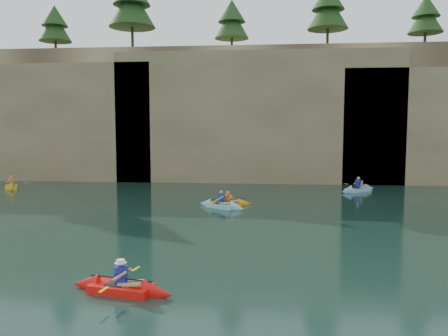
{
  "coord_description": "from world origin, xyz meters",
  "views": [
    {
      "loc": [
        2.56,
        -14.81,
        4.75
      ],
      "look_at": [
        0.89,
        3.6,
        3.0
      ],
      "focal_mm": 35.0,
      "sensor_mm": 36.0,
      "label": 1
    }
  ],
  "objects": [
    {
      "name": "cliff",
      "position": [
        0.0,
        30.0,
        6.0
      ],
      "size": [
        70.0,
        16.0,
        12.0
      ],
      "primitive_type": "cube",
      "color": "tan",
      "rests_on": "ground"
    },
    {
      "name": "kayaker_orange",
      "position": [
        0.43,
        11.04,
        0.14
      ],
      "size": [
        3.04,
        2.15,
        1.13
      ],
      "rotation": [
        0.0,
        0.0,
        0.33
      ],
      "color": "orange",
      "rests_on": "ground"
    },
    {
      "name": "sea_cave_east",
      "position": [
        10.0,
        21.95,
        2.25
      ],
      "size": [
        5.0,
        1.0,
        4.5
      ],
      "primitive_type": "cube",
      "color": "black",
      "rests_on": "ground"
    },
    {
      "name": "sea_cave_west",
      "position": [
        -18.0,
        21.95,
        2.0
      ],
      "size": [
        4.5,
        1.0,
        4.0
      ],
      "primitive_type": "cube",
      "color": "black",
      "rests_on": "ground"
    },
    {
      "name": "kayaker_ltblue_mid",
      "position": [
        9.53,
        17.79,
        0.17
      ],
      "size": [
        3.24,
        2.86,
        1.35
      ],
      "rotation": [
        0.0,
        0.0,
        0.69
      ],
      "color": "#7CAECF",
      "rests_on": "ground"
    },
    {
      "name": "kayaker_ltblue_near",
      "position": [
        0.1,
        10.38,
        0.16
      ],
      "size": [
        3.18,
        2.37,
        1.29
      ],
      "rotation": [
        0.0,
        0.0,
        -0.55
      ],
      "color": "#87CAE3",
      "rests_on": "ground"
    },
    {
      "name": "ground",
      "position": [
        0.0,
        0.0,
        0.0
      ],
      "size": [
        160.0,
        160.0,
        0.0
      ],
      "primitive_type": "plane",
      "color": "black",
      "rests_on": "ground"
    },
    {
      "name": "kayaker_yellow",
      "position": [
        -16.73,
        16.8,
        0.16
      ],
      "size": [
        2.21,
        3.07,
        1.27
      ],
      "rotation": [
        0.0,
        0.0,
        -1.06
      ],
      "color": "#F7AD14",
      "rests_on": "ground"
    },
    {
      "name": "sea_cave_center",
      "position": [
        -4.0,
        21.95,
        1.6
      ],
      "size": [
        3.5,
        1.0,
        3.2
      ],
      "primitive_type": "cube",
      "color": "black",
      "rests_on": "ground"
    },
    {
      "name": "cliff_pines",
      "position": [
        0.0,
        25.0,
        15.91
      ],
      "size": [
        56.0,
        6.0,
        7.83
      ],
      "primitive_type": null,
      "color": "black",
      "rests_on": "cliff"
    },
    {
      "name": "cliff_slab_center",
      "position": [
        2.0,
        22.6,
        5.7
      ],
      "size": [
        24.0,
        2.4,
        11.4
      ],
      "primitive_type": "cube",
      "color": "#947959",
      "rests_on": "ground"
    },
    {
      "name": "main_kayaker",
      "position": [
        -1.48,
        -3.0,
        0.16
      ],
      "size": [
        3.31,
        2.18,
        1.2
      ],
      "rotation": [
        0.0,
        0.0,
        -0.2
      ],
      "color": "red",
      "rests_on": "ground"
    },
    {
      "name": "cliff_slab_west",
      "position": [
        -20.0,
        22.6,
        5.28
      ],
      "size": [
        26.0,
        2.4,
        10.56
      ],
      "primitive_type": "cube",
      "color": "#947959",
      "rests_on": "ground"
    }
  ]
}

